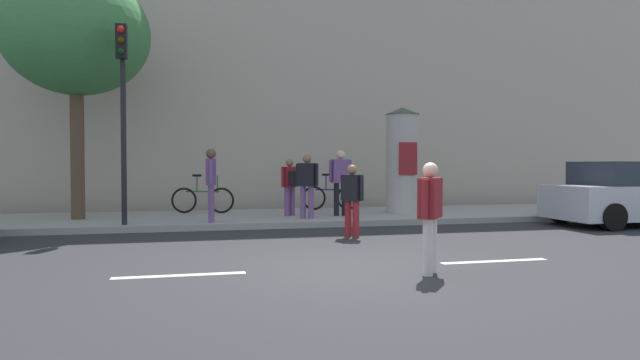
# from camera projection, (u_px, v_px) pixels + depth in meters

# --- Properties ---
(ground_plane) EXTENTS (80.00, 80.00, 0.00)m
(ground_plane) POSITION_uv_depth(u_px,v_px,m) (348.00, 268.00, 8.02)
(ground_plane) COLOR #2B2B2D
(sidewalk_curb) EXTENTS (36.00, 4.00, 0.15)m
(sidewalk_curb) POSITION_uv_depth(u_px,v_px,m) (277.00, 217.00, 14.83)
(sidewalk_curb) COLOR #9E9B93
(sidewalk_curb) RESTS_ON ground_plane
(lane_markings) EXTENTS (25.80, 0.16, 0.01)m
(lane_markings) POSITION_uv_depth(u_px,v_px,m) (348.00, 268.00, 8.02)
(lane_markings) COLOR silver
(lane_markings) RESTS_ON ground_plane
(building_backdrop) EXTENTS (36.00, 5.00, 10.63)m
(building_backdrop) POSITION_uv_depth(u_px,v_px,m) (255.00, 59.00, 19.54)
(building_backdrop) COLOR #B7A893
(building_backdrop) RESTS_ON ground_plane
(traffic_light) EXTENTS (0.24, 0.45, 4.48)m
(traffic_light) POSITION_uv_depth(u_px,v_px,m) (122.00, 92.00, 12.18)
(traffic_light) COLOR black
(traffic_light) RESTS_ON sidewalk_curb
(poster_column) EXTENTS (0.97, 0.97, 2.97)m
(poster_column) POSITION_uv_depth(u_px,v_px,m) (402.00, 160.00, 15.34)
(poster_column) COLOR #B2ADA3
(poster_column) RESTS_ON sidewalk_curb
(street_tree) EXTENTS (3.58, 3.58, 6.15)m
(street_tree) POSITION_uv_depth(u_px,v_px,m) (76.00, 35.00, 13.53)
(street_tree) COLOR brown
(street_tree) RESTS_ON sidewalk_curb
(pedestrian_in_dark_shirt) EXTENTS (0.49, 0.54, 1.55)m
(pedestrian_in_dark_shirt) POSITION_uv_depth(u_px,v_px,m) (430.00, 209.00, 7.55)
(pedestrian_in_dark_shirt) COLOR silver
(pedestrian_in_dark_shirt) RESTS_ON ground_plane
(pedestrian_tallest) EXTENTS (0.43, 0.50, 1.52)m
(pedestrian_tallest) POSITION_uv_depth(u_px,v_px,m) (352.00, 195.00, 11.40)
(pedestrian_tallest) COLOR maroon
(pedestrian_tallest) RESTS_ON ground_plane
(pedestrian_with_bag) EXTENTS (0.50, 0.50, 1.52)m
(pedestrian_with_bag) POSITION_uv_depth(u_px,v_px,m) (290.00, 182.00, 14.52)
(pedestrian_with_bag) COLOR #724C84
(pedestrian_with_bag) RESTS_ON sidewalk_curb
(pedestrian_in_red_top) EXTENTS (0.26, 0.57, 1.75)m
(pedestrian_in_red_top) POSITION_uv_depth(u_px,v_px,m) (211.00, 179.00, 12.87)
(pedestrian_in_red_top) COLOR #724C84
(pedestrian_in_red_top) RESTS_ON sidewalk_curb
(pedestrian_in_light_jacket) EXTENTS (0.52, 0.46, 1.63)m
(pedestrian_in_light_jacket) POSITION_uv_depth(u_px,v_px,m) (307.00, 181.00, 13.78)
(pedestrian_in_light_jacket) COLOR #724C84
(pedestrian_in_light_jacket) RESTS_ON sidewalk_curb
(pedestrian_near_pole) EXTENTS (0.62, 0.26, 1.75)m
(pedestrian_near_pole) POSITION_uv_depth(u_px,v_px,m) (340.00, 177.00, 14.50)
(pedestrian_near_pole) COLOR black
(pedestrian_near_pole) RESTS_ON sidewalk_curb
(bicycle_leaning) EXTENTS (1.74, 0.46, 1.09)m
(bicycle_leaning) POSITION_uv_depth(u_px,v_px,m) (203.00, 199.00, 15.28)
(bicycle_leaning) COLOR black
(bicycle_leaning) RESTS_ON sidewalk_curb
(bicycle_upright) EXTENTS (1.77, 0.26, 1.09)m
(bicycle_upright) POSITION_uv_depth(u_px,v_px,m) (331.00, 197.00, 16.40)
(bicycle_upright) COLOR black
(bicycle_upright) RESTS_ON sidewalk_curb
(parked_car_red) EXTENTS (4.58, 2.04, 1.59)m
(parked_car_red) POSITION_uv_depth(u_px,v_px,m) (638.00, 195.00, 13.66)
(parked_car_red) COLOR silver
(parked_car_red) RESTS_ON ground_plane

